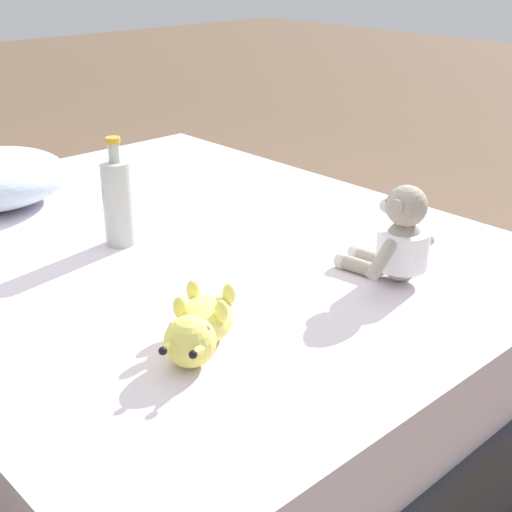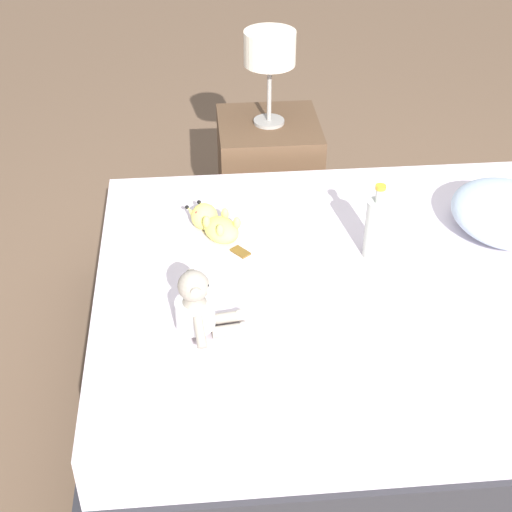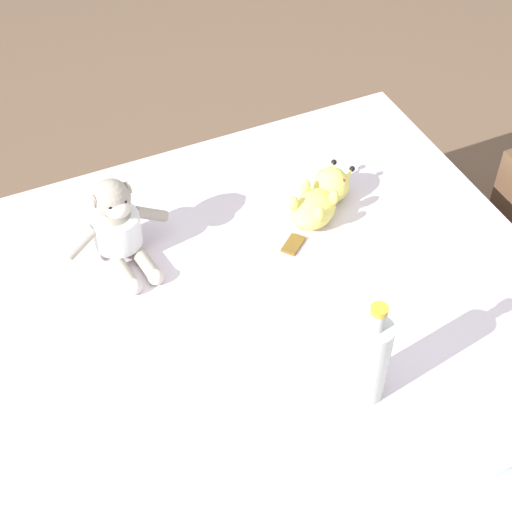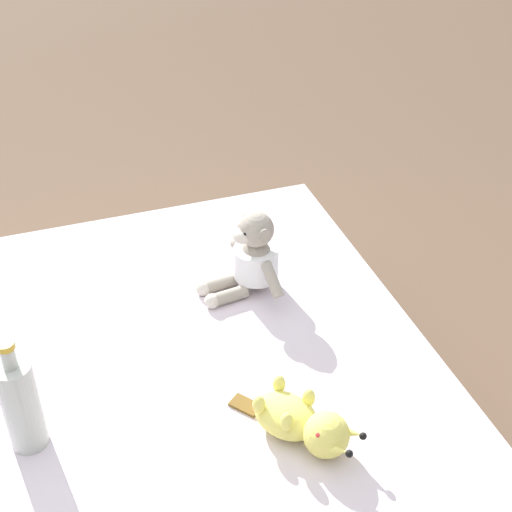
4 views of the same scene
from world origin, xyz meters
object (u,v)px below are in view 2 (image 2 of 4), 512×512
Objects in this scene: pillow at (507,213)px; plush_monkey at (198,309)px; nightstand at (268,176)px; bedside_lamp at (270,52)px; plush_yellow_creature at (214,224)px; bed at (354,328)px; glass_bottle at (376,228)px.

plush_monkey reaches higher than pillow.
bedside_lamp is (0.00, 0.00, 0.61)m from nightstand.
plush_monkey is 1.41m from nightstand.
nightstand is (-0.86, -0.79, -0.29)m from pillow.
plush_monkey is 0.96× the size of plush_yellow_creature.
bed is 1.27m from bedside_lamp.
bedside_lamp reaches higher than nightstand.
nightstand is at bearing -164.08° from glass_bottle.
bedside_lamp is (-1.32, 0.35, 0.30)m from plush_monkey.
glass_bottle is at bearing 15.92° from bedside_lamp.
glass_bottle is (0.18, 0.56, 0.07)m from plush_yellow_creature.
plush_yellow_creature reaches higher than nightstand.
glass_bottle is (0.11, -0.52, 0.04)m from pillow.
bedside_lamp reaches higher than bed.
plush_monkey is at bearing -60.25° from glass_bottle.
bedside_lamp reaches higher than glass_bottle.
nightstand is at bearing -90.00° from bedside_lamp.
bedside_lamp is at bearing -164.08° from glass_bottle.
pillow is 0.53m from glass_bottle.
pillow is 1.24m from plush_monkey.
glass_bottle is at bearing 15.92° from nightstand.
pillow is at bearing 112.11° from plush_monkey.
nightstand reaches higher than bed.
bedside_lamp is at bearing -137.37° from pillow.
glass_bottle reaches higher than nightstand.
pillow is 1.20m from nightstand.
plush_monkey is 0.72m from glass_bottle.
bedside_lamp is (-0.86, -0.79, 0.32)m from pillow.
nightstand is at bearing 165.06° from plush_monkey.
bed is 6.49× the size of glass_bottle.
glass_bottle reaches higher than plush_yellow_creature.
plush_yellow_creature is at bearing -120.25° from bed.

